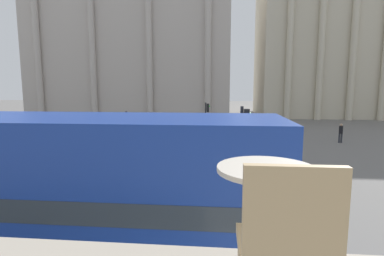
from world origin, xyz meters
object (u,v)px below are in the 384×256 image
at_px(cafe_dining_table, 266,198).
at_px(traffic_light_near, 243,143).
at_px(double_decker_bus, 37,197).
at_px(car_navy, 162,136).
at_px(plaza_building_right, 361,46).
at_px(pedestrian_white, 212,122).
at_px(plaza_building_left, 131,36).
at_px(cafe_chair_0, 286,247).
at_px(traffic_light_far, 207,117).
at_px(car_black, 144,145).
at_px(pedestrian_red, 276,126).
at_px(traffic_light_mid, 128,129).
at_px(pedestrian_black, 341,132).

distance_m(cafe_dining_table, traffic_light_near, 9.68).
bearing_deg(double_decker_bus, car_navy, 84.99).
height_order(plaza_building_right, pedestrian_white, plaza_building_right).
relative_size(traffic_light_near, car_navy, 0.95).
bearing_deg(plaza_building_left, cafe_dining_table, -72.64).
height_order(cafe_chair_0, pedestrian_white, cafe_chair_0).
bearing_deg(traffic_light_far, cafe_chair_0, -86.70).
xyz_separation_m(car_black, pedestrian_white, (4.43, 12.65, 0.22)).
relative_size(double_decker_bus, pedestrian_red, 6.04).
bearing_deg(plaza_building_right, traffic_light_mid, -129.49).
distance_m(plaza_building_right, traffic_light_far, 37.50).
bearing_deg(traffic_light_near, plaza_building_left, 112.29).
xyz_separation_m(cafe_dining_table, pedestrian_red, (5.05, 26.69, -3.01)).
xyz_separation_m(cafe_chair_0, plaza_building_right, (22.50, 50.80, 7.24)).
xyz_separation_m(cafe_chair_0, traffic_light_near, (0.62, 10.07, -1.42)).
relative_size(double_decker_bus, car_navy, 2.58).
relative_size(cafe_dining_table, pedestrian_black, 0.44).
bearing_deg(cafe_dining_table, plaza_building_right, 65.89).
distance_m(car_black, pedestrian_black, 16.61).
distance_m(traffic_light_near, pedestrian_white, 21.57).
relative_size(cafe_dining_table, traffic_light_near, 0.18).
bearing_deg(traffic_light_mid, traffic_light_far, 56.81).
distance_m(cafe_chair_0, plaza_building_left, 50.20).
height_order(car_navy, pedestrian_white, pedestrian_white).
height_order(plaza_building_left, car_navy, plaza_building_left).
relative_size(double_decker_bus, traffic_light_far, 3.13).
bearing_deg(plaza_building_left, plaza_building_right, 5.52).
distance_m(cafe_dining_table, plaza_building_left, 49.70).
bearing_deg(plaza_building_left, traffic_light_mid, -74.13).
height_order(double_decker_bus, cafe_chair_0, cafe_chair_0).
height_order(cafe_chair_0, car_navy, cafe_chair_0).
height_order(double_decker_bus, pedestrian_black, double_decker_bus).
relative_size(plaza_building_left, traffic_light_far, 9.29).
relative_size(cafe_chair_0, pedestrian_white, 0.57).
distance_m(plaza_building_left, car_navy, 28.91).
height_order(plaza_building_left, traffic_light_near, plaza_building_left).
bearing_deg(cafe_chair_0, car_navy, 99.27).
relative_size(plaza_building_right, traffic_light_mid, 10.19).
height_order(traffic_light_mid, car_black, traffic_light_mid).
xyz_separation_m(traffic_light_mid, car_black, (0.37, 2.46, -1.45)).
xyz_separation_m(plaza_building_right, traffic_light_mid, (-28.34, -34.39, -9.13)).
distance_m(cafe_chair_0, traffic_light_far, 23.40).
height_order(cafe_chair_0, pedestrian_red, cafe_chair_0).
xyz_separation_m(double_decker_bus, car_navy, (-0.66, 17.95, -1.57)).
xyz_separation_m(cafe_dining_table, traffic_light_far, (-1.34, 22.77, -1.78)).
bearing_deg(double_decker_bus, pedestrian_white, 75.80).
xyz_separation_m(plaza_building_left, car_black, (9.12, -28.35, -12.13)).
bearing_deg(traffic_light_far, pedestrian_white, 87.94).
xyz_separation_m(plaza_building_right, car_black, (-27.98, -31.94, -10.57)).
height_order(traffic_light_near, pedestrian_red, traffic_light_near).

